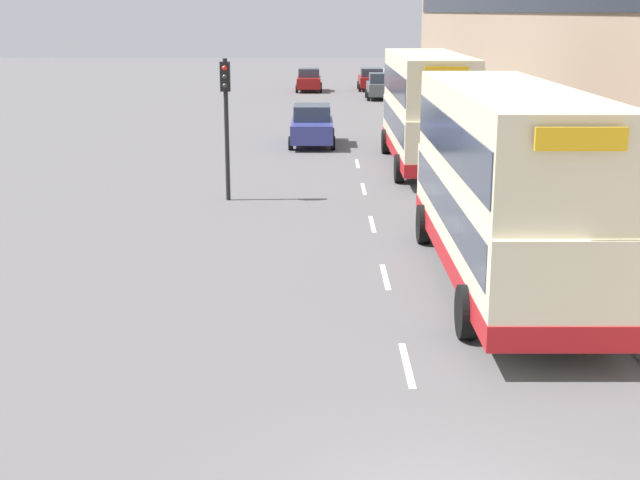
{
  "coord_description": "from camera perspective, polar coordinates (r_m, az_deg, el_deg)",
  "views": [
    {
      "loc": [
        -1.48,
        -9.25,
        5.81
      ],
      "look_at": [
        -1.36,
        20.75,
        -1.88
      ],
      "focal_mm": 50.0,
      "sensor_mm": 36.0,
      "label": 1
    }
  ],
  "objects": [
    {
      "name": "car_3",
      "position": [
        68.19,
        -0.94,
        10.2
      ],
      "size": [
        1.95,
        4.1,
        1.7
      ],
      "rotation": [
        0.0,
        0.0,
        3.14
      ],
      "color": "maroon",
      "rests_on": "ground_plane"
    },
    {
      "name": "pavement",
      "position": [
        48.75,
        9.27,
        7.43
      ],
      "size": [
        5.0,
        93.0,
        0.14
      ],
      "color": "gray",
      "rests_on": "ground_plane"
    },
    {
      "name": "car_0",
      "position": [
        69.24,
        3.08,
        10.24
      ],
      "size": [
        2.05,
        4.11,
        1.67
      ],
      "color": "maroon",
      "rests_on": "ground_plane"
    },
    {
      "name": "lane_mark_5",
      "position": [
        35.3,
        2.19,
        4.91
      ],
      "size": [
        0.12,
        2.0,
        0.01
      ],
      "color": "silver",
      "rests_on": "ground_plane"
    },
    {
      "name": "double_decker_bus_ahead",
      "position": [
        34.43,
        6.6,
        8.41
      ],
      "size": [
        2.85,
        10.34,
        4.3
      ],
      "color": "beige",
      "rests_on": "ground_plane"
    },
    {
      "name": "double_decker_bus_near",
      "position": [
        19.48,
        11.51,
        3.66
      ],
      "size": [
        2.85,
        10.77,
        4.3
      ],
      "color": "beige",
      "rests_on": "ground_plane"
    },
    {
      "name": "lane_mark_3",
      "position": [
        25.17,
        3.15,
        1.02
      ],
      "size": [
        0.12,
        2.0,
        0.01
      ],
      "color": "silver",
      "rests_on": "ground_plane"
    },
    {
      "name": "car_2",
      "position": [
        62.05,
        3.72,
        9.79
      ],
      "size": [
        2.07,
        3.84,
        1.79
      ],
      "color": "#4C5156",
      "rests_on": "ground_plane"
    },
    {
      "name": "traffic_light_far_kerb",
      "position": [
        28.08,
        -6.27,
        8.55
      ],
      "size": [
        0.3,
        0.32,
        4.44
      ],
      "color": "black",
      "rests_on": "ground_plane"
    },
    {
      "name": "lane_mark_1",
      "position": [
        15.31,
        5.38,
        -7.96
      ],
      "size": [
        0.12,
        2.0,
        0.01
      ],
      "color": "silver",
      "rests_on": "ground_plane"
    },
    {
      "name": "lane_mark_4",
      "position": [
        30.22,
        2.59,
        3.29
      ],
      "size": [
        0.12,
        2.0,
        0.01
      ],
      "color": "silver",
      "rests_on": "ground_plane"
    },
    {
      "name": "lane_mark_2",
      "position": [
        20.18,
        3.99,
        -2.37
      ],
      "size": [
        0.12,
        2.0,
        0.01
      ],
      "color": "silver",
      "rests_on": "ground_plane"
    },
    {
      "name": "car_1",
      "position": [
        40.19,
        -0.73,
        7.33
      ],
      "size": [
        2.03,
        4.47,
        1.79
      ],
      "rotation": [
        0.0,
        0.0,
        3.14
      ],
      "color": "navy",
      "rests_on": "ground_plane"
    },
    {
      "name": "pedestrian_at_shelter",
      "position": [
        23.62,
        17.98,
        2.15
      ],
      "size": [
        0.37,
        0.37,
        1.87
      ],
      "color": "#23232D",
      "rests_on": "ground_plane"
    }
  ]
}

